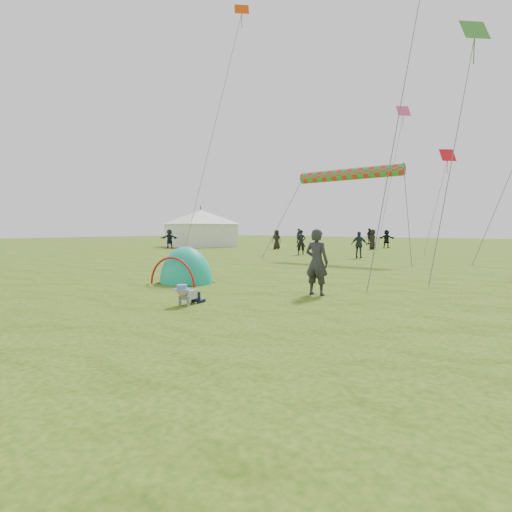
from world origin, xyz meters
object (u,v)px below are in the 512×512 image
Objects in this scene: crawling_toddler at (187,294)px; popup_tent at (186,283)px; event_marquee at (201,227)px; standing_adult at (317,262)px.

popup_tent is at bearing 129.87° from crawling_toddler.
event_marquee reaches higher than crawling_toddler.
crawling_toddler is at bearing 58.74° from standing_adult.
standing_adult is at bearing 52.94° from crawling_toddler.
crawling_toddler is 0.12× the size of event_marquee.
standing_adult reaches higher than popup_tent.
standing_adult is (4.49, 0.63, 0.88)m from popup_tent.
crawling_toddler is 0.28× the size of popup_tent.
popup_tent is (-2.90, 2.46, -0.26)m from crawling_toddler.
event_marquee reaches higher than popup_tent.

